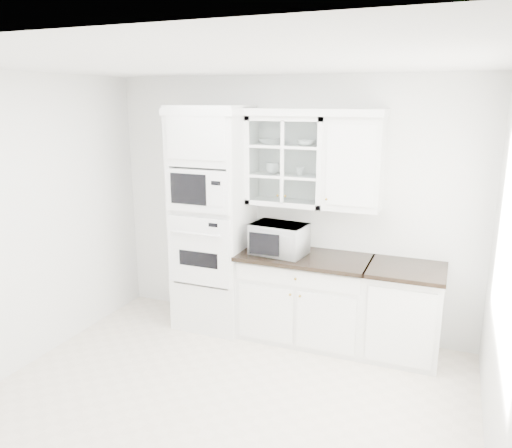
% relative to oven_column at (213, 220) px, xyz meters
% --- Properties ---
extents(ground, '(4.00, 3.50, 0.01)m').
position_rel_oven_column_xyz_m(ground, '(0.75, -1.42, -1.19)').
color(ground, beige).
rests_on(ground, ground).
extents(room_shell, '(4.00, 3.50, 2.70)m').
position_rel_oven_column_xyz_m(room_shell, '(0.75, -0.99, 0.58)').
color(room_shell, white).
rests_on(room_shell, ground).
extents(oven_column, '(0.76, 0.68, 2.40)m').
position_rel_oven_column_xyz_m(oven_column, '(0.00, 0.00, 0.00)').
color(oven_column, white).
rests_on(oven_column, ground).
extents(base_cabinet_run, '(1.32, 0.67, 0.92)m').
position_rel_oven_column_xyz_m(base_cabinet_run, '(1.03, 0.03, -0.74)').
color(base_cabinet_run, white).
rests_on(base_cabinet_run, ground).
extents(extra_base_cabinet, '(0.72, 0.67, 0.92)m').
position_rel_oven_column_xyz_m(extra_base_cabinet, '(2.03, 0.03, -0.74)').
color(extra_base_cabinet, white).
rests_on(extra_base_cabinet, ground).
extents(upper_cabinet_glass, '(0.80, 0.33, 0.90)m').
position_rel_oven_column_xyz_m(upper_cabinet_glass, '(0.78, 0.17, 0.65)').
color(upper_cabinet_glass, white).
rests_on(upper_cabinet_glass, room_shell).
extents(upper_cabinet_solid, '(0.55, 0.33, 0.90)m').
position_rel_oven_column_xyz_m(upper_cabinet_solid, '(1.46, 0.17, 0.65)').
color(upper_cabinet_solid, white).
rests_on(upper_cabinet_solid, room_shell).
extents(crown_molding, '(2.14, 0.38, 0.07)m').
position_rel_oven_column_xyz_m(crown_molding, '(0.68, 0.14, 1.14)').
color(crown_molding, white).
rests_on(crown_molding, room_shell).
extents(countertop_microwave, '(0.59, 0.51, 0.31)m').
position_rel_oven_column_xyz_m(countertop_microwave, '(0.77, -0.01, -0.12)').
color(countertop_microwave, white).
rests_on(countertop_microwave, base_cabinet_run).
extents(bowl_a, '(0.29, 0.29, 0.06)m').
position_rel_oven_column_xyz_m(bowl_a, '(0.60, 0.19, 0.84)').
color(bowl_a, white).
rests_on(bowl_a, upper_cabinet_glass).
extents(bowl_b, '(0.22, 0.22, 0.06)m').
position_rel_oven_column_xyz_m(bowl_b, '(0.97, 0.16, 0.84)').
color(bowl_b, white).
rests_on(bowl_b, upper_cabinet_glass).
extents(cup_a, '(0.15, 0.15, 0.11)m').
position_rel_oven_column_xyz_m(cup_a, '(0.62, 0.18, 0.57)').
color(cup_a, white).
rests_on(cup_a, upper_cabinet_glass).
extents(cup_b, '(0.11, 0.11, 0.09)m').
position_rel_oven_column_xyz_m(cup_b, '(0.91, 0.17, 0.55)').
color(cup_b, white).
rests_on(cup_b, upper_cabinet_glass).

